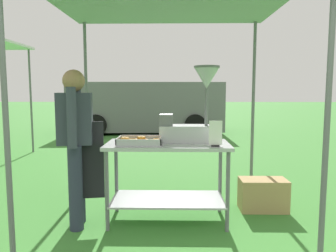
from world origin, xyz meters
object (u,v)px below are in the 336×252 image
vendor (76,140)px  stall_canopy (168,2)px  donut_fryer (191,114)px  donut_cart (168,165)px  donut_tray (140,141)px  supply_crate (263,195)px  van_grey (146,107)px  menu_sign (215,135)px

vendor → stall_canopy: bearing=14.7°
donut_fryer → vendor: donut_fryer is taller
donut_cart → donut_tray: bearing=-168.8°
stall_canopy → donut_fryer: 1.19m
stall_canopy → donut_tray: bearing=-151.6°
stall_canopy → supply_crate: stall_canopy is taller
stall_canopy → donut_fryer: (0.25, -0.01, -1.16)m
van_grey → stall_canopy: bearing=-83.3°
donut_tray → donut_fryer: donut_fryer is taller
stall_canopy → vendor: (-0.93, -0.24, -1.41)m
vendor → van_grey: van_grey is taller
menu_sign → supply_crate: menu_sign is taller
donut_fryer → donut_tray: bearing=-164.5°
donut_fryer → supply_crate: donut_fryer is taller
van_grey → supply_crate: bearing=-74.7°
stall_canopy → vendor: 1.71m
donut_fryer → van_grey: (-1.14, 7.54, -0.28)m
stall_canopy → menu_sign: bearing=-32.1°
van_grey → menu_sign: bearing=-80.1°
donut_cart → van_grey: bearing=96.6°
menu_sign → van_grey: (-1.36, 7.83, -0.08)m
vendor → donut_fryer: bearing=11.4°
menu_sign → stall_canopy: bearing=147.9°
donut_cart → vendor: size_ratio=0.81×
stall_canopy → donut_tray: (-0.29, -0.16, -1.44)m
donut_cart → donut_fryer: donut_fryer is taller
vendor → van_grey: (0.04, 7.78, -0.03)m
menu_sign → van_grey: van_grey is taller
stall_canopy → donut_cart: (0.00, -0.10, -1.70)m
stall_canopy → donut_cart: size_ratio=2.00×
stall_canopy → vendor: bearing=-165.3°
donut_tray → donut_fryer: 0.63m
donut_cart → supply_crate: donut_cart is taller
donut_tray → vendor: bearing=-172.2°
menu_sign → donut_cart: bearing=157.1°
donut_fryer → menu_sign: (0.23, -0.29, -0.19)m
donut_tray → menu_sign: 0.78m
vendor → supply_crate: bearing=13.2°
donut_fryer → vendor: (-1.18, -0.24, -0.25)m
stall_canopy → donut_cart: stall_canopy is taller
supply_crate → stall_canopy: bearing=-168.0°
stall_canopy → supply_crate: (1.12, 0.24, -2.13)m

